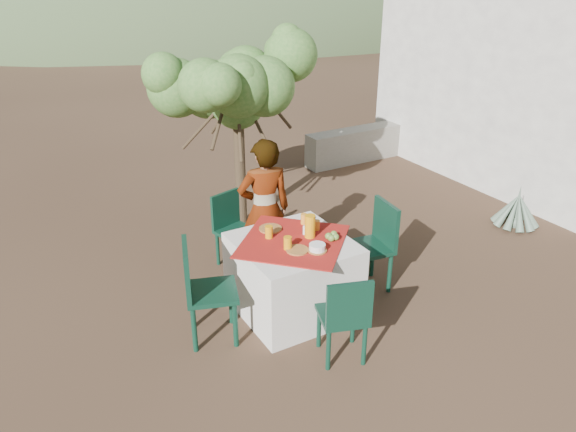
% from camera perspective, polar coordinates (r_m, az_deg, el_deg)
% --- Properties ---
extents(ground, '(160.00, 160.00, 0.00)m').
position_cam_1_polar(ground, '(5.54, 0.63, -10.19)').
color(ground, '#342417').
rests_on(ground, ground).
extents(table, '(1.30, 1.30, 0.76)m').
position_cam_1_polar(table, '(5.45, 0.51, -6.07)').
color(table, white).
rests_on(table, ground).
extents(chair_far, '(0.48, 0.48, 0.83)m').
position_cam_1_polar(chair_far, '(6.26, -5.70, -0.98)').
color(chair_far, black).
rests_on(chair_far, ground).
extents(chair_near, '(0.49, 0.49, 0.84)m').
position_cam_1_polar(chair_near, '(4.77, 5.80, -10.00)').
color(chair_near, black).
rests_on(chair_near, ground).
extents(chair_left, '(0.56, 0.56, 0.96)m').
position_cam_1_polar(chair_left, '(5.04, -8.73, -7.19)').
color(chair_left, black).
rests_on(chair_left, ground).
extents(chair_right, '(0.48, 0.48, 0.94)m').
position_cam_1_polar(chair_right, '(5.83, 8.82, -2.59)').
color(chair_right, black).
rests_on(chair_right, ground).
extents(person, '(0.63, 0.48, 1.55)m').
position_cam_1_polar(person, '(5.86, -2.40, 0.62)').
color(person, '#8C6651').
rests_on(person, ground).
extents(shrub_tree, '(1.81, 1.78, 2.13)m').
position_cam_1_polar(shrub_tree, '(6.91, -4.90, 12.32)').
color(shrub_tree, '#413320').
rests_on(shrub_tree, ground).
extents(agave, '(0.58, 0.60, 0.63)m').
position_cam_1_polar(agave, '(7.78, 22.21, 0.53)').
color(agave, slate).
rests_on(agave, ground).
extents(guesthouse, '(3.20, 4.20, 3.00)m').
position_cam_1_polar(guesthouse, '(9.89, 24.64, 13.01)').
color(guesthouse, silver).
rests_on(guesthouse, ground).
extents(stone_wall, '(2.60, 0.35, 0.55)m').
position_cam_1_polar(stone_wall, '(9.83, 8.77, 7.50)').
color(stone_wall, gray).
rests_on(stone_wall, ground).
extents(hill_near_right, '(48.00, 48.00, 20.00)m').
position_cam_1_polar(hill_near_right, '(42.50, -10.83, 20.40)').
color(hill_near_right, '#37512D').
rests_on(hill_near_right, ground).
extents(plate_far, '(0.23, 0.23, 0.01)m').
position_cam_1_polar(plate_far, '(5.48, -1.80, -1.28)').
color(plate_far, brown).
rests_on(plate_far, table).
extents(plate_near, '(0.21, 0.21, 0.01)m').
position_cam_1_polar(plate_near, '(5.09, 0.96, -3.48)').
color(plate_near, brown).
rests_on(plate_near, table).
extents(glass_far, '(0.07, 0.07, 0.12)m').
position_cam_1_polar(glass_far, '(5.29, -1.95, -1.63)').
color(glass_far, orange).
rests_on(glass_far, table).
extents(glass_near, '(0.08, 0.08, 0.12)m').
position_cam_1_polar(glass_near, '(5.09, -0.03, -2.76)').
color(glass_near, orange).
rests_on(glass_near, table).
extents(juice_pitcher, '(0.10, 0.10, 0.22)m').
position_cam_1_polar(juice_pitcher, '(5.29, 2.25, -1.04)').
color(juice_pitcher, orange).
rests_on(juice_pitcher, table).
extents(bowl_plate, '(0.18, 0.18, 0.01)m').
position_cam_1_polar(bowl_plate, '(5.09, 2.99, -3.50)').
color(bowl_plate, brown).
rests_on(bowl_plate, table).
extents(white_bowl, '(0.15, 0.15, 0.06)m').
position_cam_1_polar(white_bowl, '(5.07, 3.00, -3.16)').
color(white_bowl, white).
rests_on(white_bowl, bowl_plate).
extents(jar_left, '(0.06, 0.06, 0.10)m').
position_cam_1_polar(jar_left, '(5.45, 2.93, -0.93)').
color(jar_left, orange).
rests_on(jar_left, table).
extents(jar_right, '(0.07, 0.07, 0.11)m').
position_cam_1_polar(jar_right, '(5.57, 1.64, -0.29)').
color(jar_right, orange).
rests_on(jar_right, table).
extents(napkin_holder, '(0.08, 0.06, 0.09)m').
position_cam_1_polar(napkin_holder, '(5.37, 1.93, -1.39)').
color(napkin_holder, white).
rests_on(napkin_holder, table).
extents(fruit_cluster, '(0.13, 0.12, 0.07)m').
position_cam_1_polar(fruit_cluster, '(5.28, 4.52, -2.08)').
color(fruit_cluster, olive).
rests_on(fruit_cluster, table).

